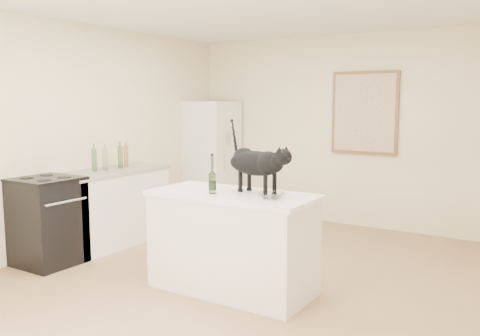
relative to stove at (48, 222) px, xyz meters
name	(u,v)px	position (x,y,z in m)	size (l,w,h in m)	color
floor	(235,281)	(1.95, 0.60, -0.45)	(5.50, 5.50, 0.00)	#A38257
ceiling	(235,0)	(1.95, 0.60, 2.15)	(5.50, 5.50, 0.00)	white
wall_back	(343,131)	(1.95, 3.35, 0.85)	(4.50, 4.50, 0.00)	#FFEBC5
wall_left	(71,137)	(-0.30, 0.60, 0.85)	(5.50, 5.50, 0.00)	#FFEBC5
island_base	(232,244)	(2.05, 0.40, -0.02)	(1.44, 0.67, 0.86)	white
island_top	(232,195)	(2.05, 0.40, 0.43)	(1.50, 0.70, 0.04)	white
left_cabinets	(112,209)	(0.00, 0.90, -0.02)	(0.60, 1.40, 0.86)	white
left_countertop	(110,171)	(0.00, 0.90, 0.43)	(0.62, 1.44, 0.04)	gray
stove	(48,222)	(0.00, 0.00, 0.00)	(0.60, 0.60, 0.90)	black
fridge	(211,158)	(0.00, 2.95, 0.40)	(0.68, 0.68, 1.70)	white
artwork_frame	(364,113)	(2.25, 3.32, 1.10)	(0.90, 0.03, 1.10)	brown
artwork_canvas	(364,113)	(2.25, 3.30, 1.10)	(0.82, 0.00, 1.02)	beige
black_cat	(256,167)	(2.25, 0.48, 0.69)	(0.69, 0.21, 0.48)	black
wine_bottle	(212,176)	(1.92, 0.27, 0.60)	(0.07, 0.07, 0.31)	#275221
glass_bowl	(272,196)	(2.48, 0.35, 0.48)	(0.22, 0.22, 0.05)	white
fridge_paper	(230,138)	(0.34, 2.95, 0.71)	(0.01, 0.15, 0.19)	beige
counter_bottle_cluster	(111,158)	(-0.02, 0.94, 0.58)	(0.12, 0.55, 0.27)	gray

